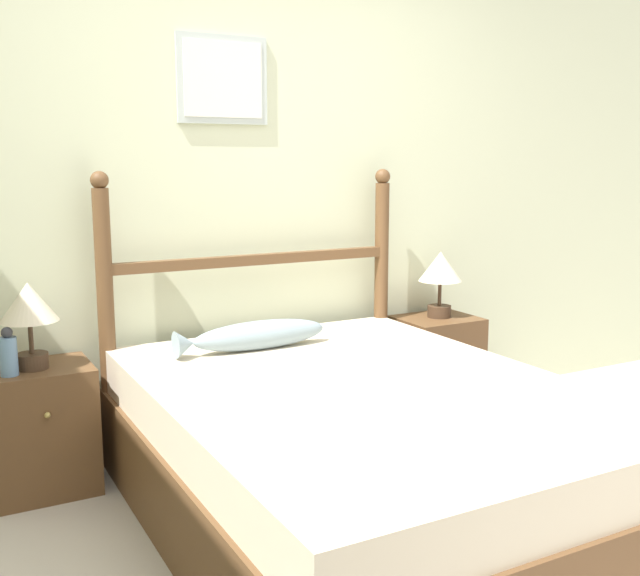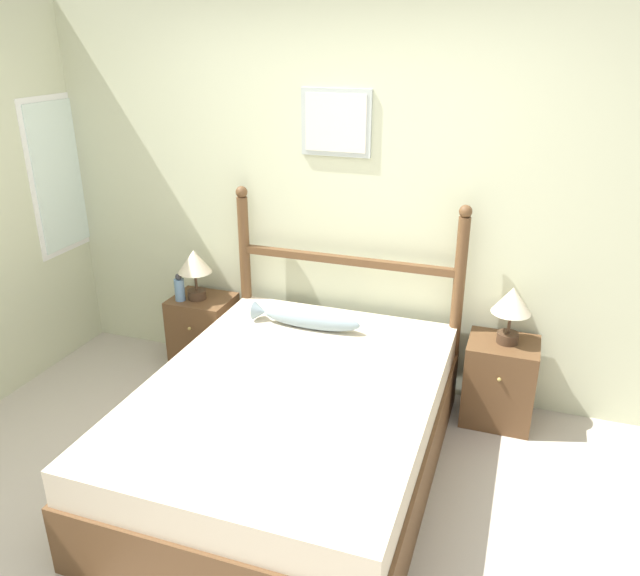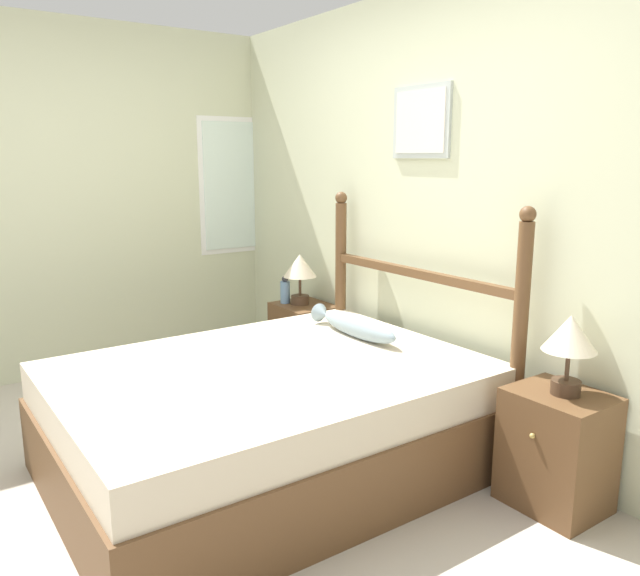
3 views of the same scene
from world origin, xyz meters
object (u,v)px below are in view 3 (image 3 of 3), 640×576
object	(u,v)px
nightstand_right	(557,450)
table_lamp_right	(570,339)
bed	(269,418)
table_lamp_left	(300,269)
bottle	(285,291)
fish_pillow	(354,325)
nightstand_left	(304,341)

from	to	relation	value
nightstand_right	table_lamp_right	xyz separation A→B (m)	(0.01, 0.01, 0.53)
bed	table_lamp_left	bearing A→B (deg)	140.24
bed	table_lamp_right	world-z (taller)	table_lamp_right
table_lamp_left	bed	bearing A→B (deg)	-39.76
bottle	fish_pillow	bearing A→B (deg)	-8.66
table_lamp_right	nightstand_right	bearing A→B (deg)	-160.70
table_lamp_left	fish_pillow	bearing A→B (deg)	-13.52
table_lamp_right	fish_pillow	xyz separation A→B (m)	(-1.23, -0.24, -0.17)
bottle	table_lamp_left	bearing A→B (deg)	33.89
bed	nightstand_left	bearing A→B (deg)	139.09
nightstand_left	table_lamp_right	distance (m)	2.18
nightstand_right	table_lamp_right	distance (m)	0.53
table_lamp_left	table_lamp_right	size ratio (longest dim) A/B	1.00
table_lamp_left	bottle	bearing A→B (deg)	-146.11
nightstand_right	bed	bearing A→B (deg)	-139.09
nightstand_right	bottle	distance (m)	2.25
nightstand_left	bottle	distance (m)	0.39
bed	nightstand_right	xyz separation A→B (m)	(1.05, 0.91, -0.01)
fish_pillow	nightstand_right	bearing A→B (deg)	11.04
nightstand_left	table_lamp_left	xyz separation A→B (m)	(-0.02, -0.02, 0.53)
nightstand_right	table_lamp_left	size ratio (longest dim) A/B	1.51
fish_pillow	bed	bearing A→B (deg)	-76.45
nightstand_left	table_lamp_right	size ratio (longest dim) A/B	1.51
table_lamp_left	fish_pillow	size ratio (longest dim) A/B	0.51
bed	nightstand_left	size ratio (longest dim) A/B	3.77
table_lamp_right	bottle	xyz separation A→B (m)	(-2.23, -0.09, -0.17)
fish_pillow	nightstand_left	bearing A→B (deg)	165.08
bed	bottle	distance (m)	1.47
nightstand_right	table_lamp_right	size ratio (longest dim) A/B	1.51
table_lamp_right	bottle	size ratio (longest dim) A/B	1.81
nightstand_right	nightstand_left	bearing A→B (deg)	180.00
nightstand_left	nightstand_right	world-z (taller)	same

